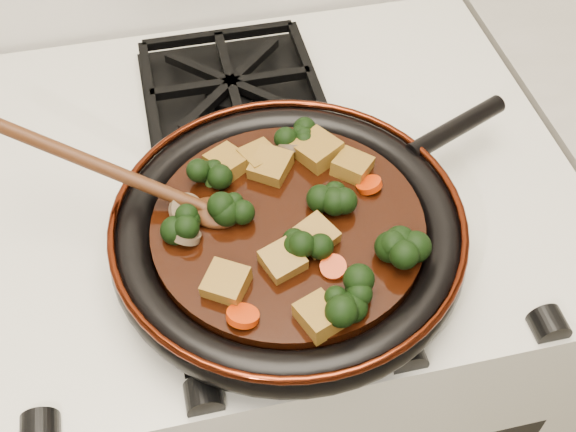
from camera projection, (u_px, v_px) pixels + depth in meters
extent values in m
cube|color=beige|center=(262.00, 355.00, 1.21)|extent=(0.76, 0.60, 0.90)
cylinder|color=black|center=(288.00, 238.00, 0.76)|extent=(0.34, 0.34, 0.01)
torus|color=black|center=(288.00, 233.00, 0.75)|extent=(0.37, 0.37, 0.04)
torus|color=#431509|center=(288.00, 220.00, 0.74)|extent=(0.37, 0.37, 0.01)
cylinder|color=black|center=(456.00, 128.00, 0.83)|extent=(0.14, 0.08, 0.02)
cylinder|color=black|center=(288.00, 229.00, 0.75)|extent=(0.28, 0.28, 0.02)
cube|color=olive|center=(316.00, 236.00, 0.72)|extent=(0.05, 0.05, 0.03)
cube|color=olive|center=(283.00, 261.00, 0.70)|extent=(0.05, 0.05, 0.03)
cube|color=olive|center=(227.00, 163.00, 0.79)|extent=(0.05, 0.05, 0.03)
cube|color=olive|center=(319.00, 316.00, 0.66)|extent=(0.05, 0.05, 0.02)
cube|color=olive|center=(271.00, 167.00, 0.78)|extent=(0.06, 0.06, 0.02)
cube|color=olive|center=(352.00, 166.00, 0.78)|extent=(0.05, 0.05, 0.02)
cube|color=olive|center=(226.00, 283.00, 0.68)|extent=(0.05, 0.05, 0.02)
cube|color=olive|center=(317.00, 151.00, 0.79)|extent=(0.06, 0.06, 0.03)
cube|color=olive|center=(259.00, 158.00, 0.79)|extent=(0.05, 0.05, 0.02)
cylinder|color=red|center=(300.00, 241.00, 0.72)|extent=(0.03, 0.03, 0.02)
cylinder|color=red|center=(333.00, 267.00, 0.70)|extent=(0.03, 0.03, 0.02)
cylinder|color=red|center=(369.00, 185.00, 0.77)|extent=(0.03, 0.03, 0.02)
cylinder|color=red|center=(243.00, 316.00, 0.66)|extent=(0.03, 0.03, 0.02)
cylinder|color=brown|center=(187.00, 211.00, 0.74)|extent=(0.05, 0.05, 0.03)
cylinder|color=brown|center=(292.00, 146.00, 0.80)|extent=(0.04, 0.04, 0.03)
cylinder|color=brown|center=(186.00, 235.00, 0.72)|extent=(0.04, 0.04, 0.02)
ellipsoid|color=#43210E|center=(215.00, 213.00, 0.74)|extent=(0.07, 0.06, 0.02)
cylinder|color=#43210E|center=(101.00, 167.00, 0.73)|extent=(0.02, 0.02, 0.25)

